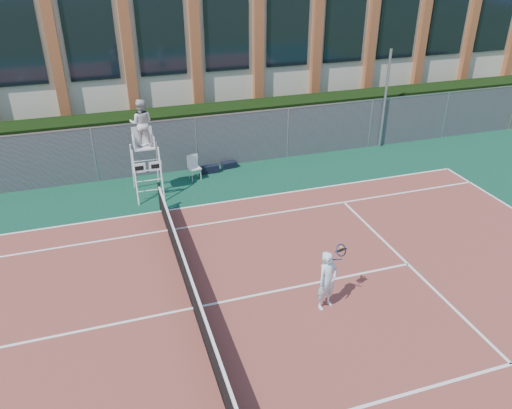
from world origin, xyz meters
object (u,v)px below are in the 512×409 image
object	(u,v)px
steel_pole	(385,100)
tennis_player	(327,280)
plastic_chair	(194,165)
umpire_chair	(142,126)

from	to	relation	value
steel_pole	tennis_player	bearing A→B (deg)	-126.87
tennis_player	plastic_chair	bearing A→B (deg)	100.26
tennis_player	steel_pole	bearing A→B (deg)	53.13
steel_pole	plastic_chair	size ratio (longest dim) A/B	4.56
plastic_chair	tennis_player	xyz separation A→B (m)	(1.61, -8.89, 0.28)
steel_pole	plastic_chair	distance (m)	9.05
steel_pole	plastic_chair	bearing A→B (deg)	-174.87
steel_pole	tennis_player	world-z (taller)	steel_pole
umpire_chair	plastic_chair	xyz separation A→B (m)	(1.91, 0.85, -2.10)
steel_pole	plastic_chair	world-z (taller)	steel_pole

